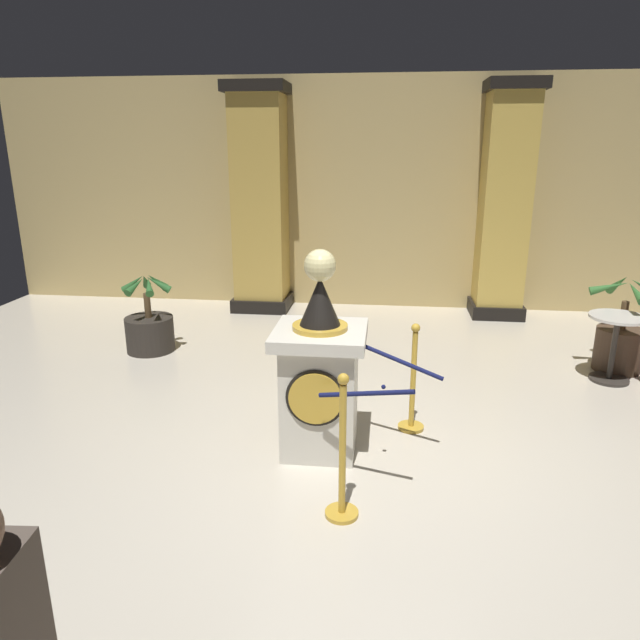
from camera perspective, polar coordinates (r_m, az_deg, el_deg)
The scene contains 11 objects.
ground_plane at distance 4.80m, azimuth 4.16°, elevation -14.76°, with size 12.24×12.24×0.00m, color beige.
back_wall at distance 9.32m, azimuth 5.97°, elevation 12.17°, with size 12.24×0.16×3.54m, color tan.
pedestal_clock at distance 4.82m, azimuth -0.01°, elevation -5.50°, with size 0.75×0.75×1.74m.
stanchion_near at distance 4.12m, azimuth 2.21°, elevation -14.33°, with size 0.24×0.24×1.08m.
stanchion_far at distance 5.36m, azimuth 9.10°, elevation -7.14°, with size 0.24×0.24×1.02m.
velvet_rope at distance 4.55m, azimuth 6.31°, elevation -5.56°, with size 0.98×0.99×0.22m.
column_left at distance 9.13m, azimuth -5.88°, elevation 11.55°, with size 0.92×0.92×3.40m.
column_right at distance 9.07m, azimuth 17.72°, elevation 10.82°, with size 0.80×0.80×3.40m.
potted_palm_left at distance 7.62m, azimuth -16.45°, elevation -0.80°, with size 0.64×0.61×1.04m.
potted_palm_right at distance 7.51m, azimuth 27.41°, elevation -2.01°, with size 0.82×0.80×1.15m.
cafe_table at distance 7.09m, azimuth 27.07°, elevation -1.73°, with size 0.60×0.60×0.75m.
Camera 1 is at (0.14, -4.09, 2.51)m, focal length 32.45 mm.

